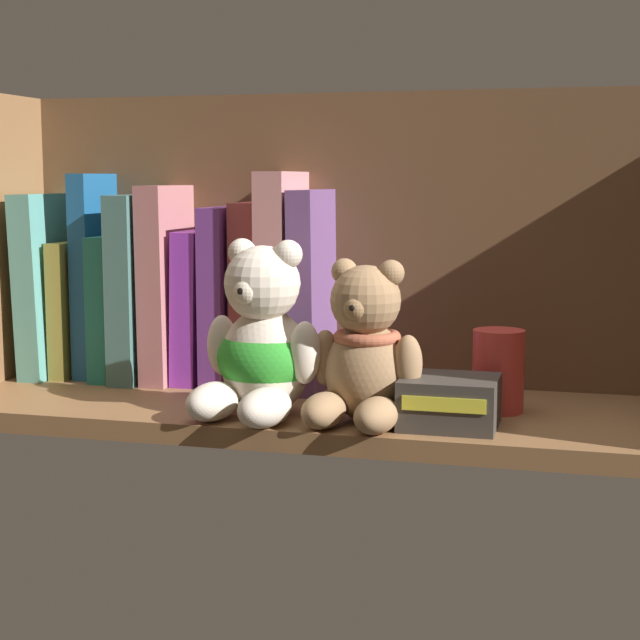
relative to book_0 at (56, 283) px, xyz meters
The scene contains 17 objects.
shelf_board 39.16cm from the book_0, 13.81° to the right, with size 78.65×24.27×2.00cm, color brown.
shelf_back_panel 36.85cm from the book_0, ahead, with size 81.05×1.20×33.78cm, color brown.
book_0 is the anchor object (origin of this frame).
book_1 3.98cm from the book_0, ahead, with size 1.96×11.71×15.38cm, color olive.
book_2 5.58cm from the book_0, ahead, with size 2.18×9.87×23.05cm, color #185083.
book_3 8.49cm from the book_0, ahead, with size 2.27×13.02×16.17cm, color #1E7268.
book_4 11.28cm from the book_0, ahead, with size 2.97×14.78×20.73cm, color #3F6762.
book_5 14.72cm from the book_0, ahead, with size 2.93×13.53×21.76cm, color #AB6767.
book_6 18.14cm from the book_0, ahead, with size 2.74×11.47×16.80cm, color purple.
book_7 21.24cm from the book_0, ahead, with size 2.70×11.92×19.42cm, color #6C3487.
book_8 24.60cm from the book_0, ahead, with size 3.06×10.01×19.95cm, color #B64A4A.
book_9 28.22cm from the book_0, ahead, with size 3.18×14.38×23.24cm, color tan.
book_10 31.60cm from the book_0, ahead, with size 2.66×14.52×21.34cm, color #69447A.
teddy_bear_larger 34.07cm from the book_0, 26.72° to the right, with size 12.76×13.51×16.85cm.
teddy_bear_smaller 43.44cm from the book_0, 21.26° to the right, with size 11.23×11.59×15.18cm.
pillar_candle 52.92cm from the book_0, ahead, with size 5.00×5.00×8.04cm, color #C63833.
small_product_box 51.29cm from the book_0, 17.67° to the right, with size 8.72×7.80×4.58cm.
Camera 1 is at (24.31, -98.50, 24.52)cm, focal length 57.94 mm.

